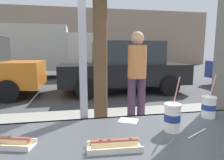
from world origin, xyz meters
name	(u,v)px	position (x,y,z in m)	size (l,w,h in m)	color
ground_plane	(77,81)	(0.00, 8.00, 0.00)	(60.00, 60.00, 0.00)	#424244
sidewalk_strip	(81,140)	(0.00, 1.60, 0.06)	(16.00, 2.80, 0.12)	gray
building_facade_far	(75,37)	(0.00, 18.61, 2.77)	(28.00, 1.20, 5.54)	gray
soda_cup_left	(209,107)	(0.84, -0.10, 1.04)	(0.10, 0.10, 0.30)	silver
soda_cup_right	(172,117)	(0.48, -0.26, 1.05)	(0.09, 0.09, 0.32)	white
hotdog_tray_near	(7,142)	(-0.38, -0.28, 0.99)	(0.27, 0.15, 0.05)	beige
hotdog_tray_far	(114,145)	(0.12, -0.41, 0.99)	(0.26, 0.11, 0.05)	beige
loose_straw	(197,133)	(0.60, -0.33, 0.97)	(0.01, 0.01, 0.19)	white
napkin_wrapper	(128,121)	(0.28, -0.06, 0.97)	(0.12, 0.09, 0.00)	white
parked_car_black	(124,67)	(1.61, 5.31, 0.88)	(4.31, 2.04, 1.75)	black
box_truck	(36,49)	(-2.08, 9.80, 1.51)	(6.60, 2.44, 2.72)	beige
pedestrian	(137,73)	(0.99, 1.94, 1.06)	(0.32, 0.32, 1.63)	#442F44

